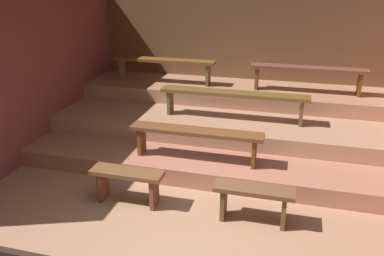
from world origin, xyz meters
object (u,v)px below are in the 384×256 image
(bench_floor_right, at_px, (254,196))
(bench_middle_center, at_px, (234,96))
(bench_lower_center, at_px, (196,135))
(bench_upper_left, at_px, (164,63))
(bench_upper_right, at_px, (308,71))
(bench_floor_left, at_px, (127,179))

(bench_floor_right, relative_size, bench_middle_center, 0.38)
(bench_lower_center, distance_m, bench_upper_left, 2.47)
(bench_upper_left, xyz_separation_m, bench_upper_right, (2.64, 0.00, 0.00))
(bench_floor_right, distance_m, bench_upper_left, 3.78)
(bench_upper_left, bearing_deg, bench_floor_left, -79.92)
(bench_middle_center, distance_m, bench_upper_right, 1.53)
(bench_floor_right, bearing_deg, bench_floor_left, 180.00)
(bench_lower_center, relative_size, bench_upper_right, 0.95)
(bench_floor_right, bearing_deg, bench_upper_right, 79.92)
(bench_middle_center, relative_size, bench_upper_right, 1.20)
(bench_upper_right, bearing_deg, bench_floor_right, -100.08)
(bench_middle_center, relative_size, bench_upper_left, 1.20)
(bench_floor_left, relative_size, bench_middle_center, 0.38)
(bench_lower_center, xyz_separation_m, bench_upper_left, (-1.18, 2.12, 0.50))
(bench_middle_center, bearing_deg, bench_floor_right, -73.95)
(bench_middle_center, distance_m, bench_upper_left, 1.83)
(bench_floor_left, height_order, bench_middle_center, bench_middle_center)
(bench_upper_left, bearing_deg, bench_floor_right, -55.39)
(bench_floor_right, bearing_deg, bench_upper_left, 124.61)
(bench_floor_left, relative_size, bench_upper_right, 0.46)
(bench_upper_right, bearing_deg, bench_upper_left, 180.00)
(bench_floor_left, distance_m, bench_upper_left, 3.19)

